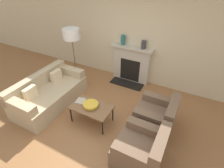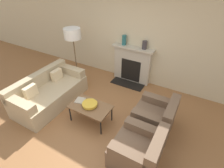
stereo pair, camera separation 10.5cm
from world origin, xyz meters
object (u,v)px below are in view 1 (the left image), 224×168
object	(u,v)px
coffee_table	(91,108)
bowl	(91,105)
fireplace	(131,65)
armchair_far	(156,116)
mantel_vase_left	(123,40)
floor_lamp	(72,38)
mantel_vase_center_left	(144,45)
couch	(49,94)
book	(81,101)
armchair_near	(141,150)

from	to	relation	value
coffee_table	bowl	distance (m)	0.09
fireplace	coffee_table	xyz separation A→B (m)	(-0.09, -2.07, -0.14)
armchair_far	mantel_vase_left	distance (m)	2.41
bowl	floor_lamp	world-z (taller)	floor_lamp
mantel_vase_left	coffee_table	bearing A→B (deg)	-84.15
floor_lamp	mantel_vase_center_left	bearing A→B (deg)	25.91
armchair_far	couch	bearing A→B (deg)	-79.93
book	armchair_near	bearing A→B (deg)	-29.12
coffee_table	floor_lamp	bearing A→B (deg)	138.12
mantel_vase_center_left	armchair_near	bearing A→B (deg)	-69.63
book	floor_lamp	distance (m)	1.84
coffee_table	book	size ratio (longest dim) A/B	3.54
fireplace	bowl	world-z (taller)	fireplace
couch	floor_lamp	distance (m)	1.62
couch	book	bearing A→B (deg)	-89.56
mantel_vase_left	bowl	bearing A→B (deg)	-84.55
book	mantel_vase_center_left	world-z (taller)	mantel_vase_center_left
armchair_near	mantel_vase_left	world-z (taller)	mantel_vase_left
mantel_vase_center_left	couch	bearing A→B (deg)	-130.33
couch	mantel_vase_left	xyz separation A→B (m)	(1.12, 2.05, 0.95)
couch	mantel_vase_left	bearing A→B (deg)	-28.58
book	floor_lamp	size ratio (longest dim) A/B	0.16
couch	coffee_table	distance (m)	1.34
book	mantel_vase_center_left	size ratio (longest dim) A/B	1.14
coffee_table	mantel_vase_left	bearing A→B (deg)	95.85
armchair_far	coffee_table	world-z (taller)	armchair_far
armchair_far	floor_lamp	world-z (taller)	floor_lamp
couch	fireplace	bearing A→B (deg)	-34.90
book	floor_lamp	bearing A→B (deg)	118.24
armchair_near	mantel_vase_left	distance (m)	3.11
coffee_table	armchair_near	bearing A→B (deg)	-17.73
fireplace	mantel_vase_center_left	bearing A→B (deg)	2.60
coffee_table	couch	bearing A→B (deg)	178.59
mantel_vase_left	mantel_vase_center_left	size ratio (longest dim) A/B	1.25
mantel_vase_center_left	fireplace	bearing A→B (deg)	-177.40
couch	book	xyz separation A→B (m)	(1.02, 0.01, 0.14)
couch	armchair_near	distance (m)	2.72
armchair_far	bowl	world-z (taller)	armchair_far
fireplace	floor_lamp	size ratio (longest dim) A/B	0.75
armchair_far	bowl	distance (m)	1.46
mantel_vase_left	armchair_far	bearing A→B (deg)	-45.34
book	coffee_table	bearing A→B (deg)	-20.61
armchair_far	coffee_table	distance (m)	1.44
armchair_far	mantel_vase_left	size ratio (longest dim) A/B	2.97
bowl	mantel_vase_left	size ratio (longest dim) A/B	1.21
couch	mantel_vase_left	world-z (taller)	mantel_vase_left
armchair_far	mantel_vase_center_left	distance (m)	2.05
couch	floor_lamp	xyz separation A→B (m)	(-0.03, 1.19, 1.09)
mantel_vase_center_left	book	bearing A→B (deg)	-109.57
book	mantel_vase_left	size ratio (longest dim) A/B	0.91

